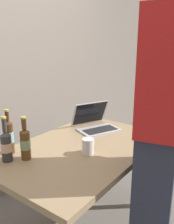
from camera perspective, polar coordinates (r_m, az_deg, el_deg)
name	(u,v)px	position (r m, az deg, el deg)	size (l,w,h in m)	color
desk	(82,156)	(1.83, -1.22, -10.41)	(1.31, 0.85, 0.71)	#9E8460
laptop	(95,123)	(2.14, 1.97, -2.54)	(0.44, 0.43, 0.23)	#B7BABC
beer_bottle_dark	(25,143)	(1.62, -14.49, -7.08)	(0.07, 0.07, 0.29)	brown
beer_bottle_green	(6,145)	(1.63, -18.66, -7.51)	(0.07, 0.07, 0.30)	#333333
beer_bottle_brown	(9,136)	(1.73, -18.10, -5.45)	(0.06, 0.06, 0.31)	#472B14
person_figure	(159,133)	(1.44, 16.76, -4.87)	(0.42, 0.34, 1.87)	#2D3347
coffee_mug	(88,146)	(1.67, 0.29, -8.10)	(0.12, 0.08, 0.11)	white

